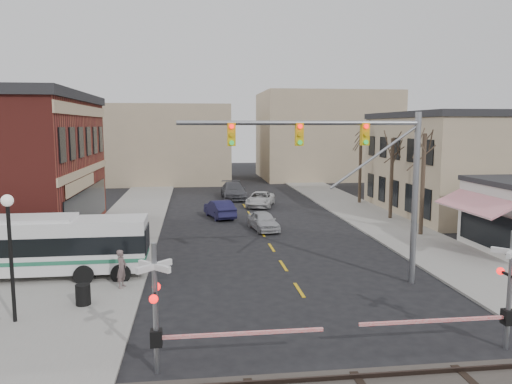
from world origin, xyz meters
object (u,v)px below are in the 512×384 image
Objects in this scene: transit_bus at (27,246)px; pedestrian_far at (94,247)px; rr_crossing_west at (170,309)px; rr_crossing_east at (498,292)px; traffic_signal_mast at (354,161)px; car_b at (220,209)px; pedestrian_near at (122,269)px; street_lamp at (9,233)px; car_d at (233,191)px; car_a at (263,221)px; car_c at (260,199)px; trash_bin at (83,295)px.

transit_bus is 6.24× the size of pedestrian_far.
rr_crossing_east is (10.58, 0.21, 0.00)m from rr_crossing_west.
traffic_signal_mast reaches higher than car_b.
street_lamp is at bearing 152.90° from pedestrian_near.
pedestrian_far is at bearing -112.46° from car_d.
transit_bus is at bearing 82.13° from pedestrian_near.
pedestrian_near reaches higher than car_a.
rr_crossing_west and rr_crossing_east have the same top height.
traffic_signal_mast is 28.99m from car_d.
pedestrian_near is (-9.36, -22.50, 0.32)m from car_c.
car_c is (1.18, 10.40, 0.00)m from car_a.
car_c is at bearing -69.42° from car_d.
rr_crossing_east reaches higher than car_d.
car_a is at bearing 6.27° from pedestrian_far.
rr_crossing_east reaches higher than car_c.
car_a is 0.81× the size of car_c.
car_b is (-5.13, 17.98, -5.07)m from traffic_signal_mast.
car_d is (12.00, 25.55, -0.83)m from transit_bus.
rr_crossing_west is at bearing -86.64° from car_c.
car_c is at bearing 77.35° from rr_crossing_west.
transit_bus is 18.20m from car_b.
pedestrian_far is (-0.71, 6.22, 0.48)m from trash_bin.
traffic_signal_mast is at bearing 11.71° from street_lamp.
rr_crossing_west is at bearing 69.87° from car_b.
car_a is 12.91m from pedestrian_far.
traffic_signal_mast reaches higher than car_d.
transit_bus reaches higher than car_d.
car_b is at bearing 56.47° from transit_bus.
rr_crossing_east is 15.53m from trash_bin.
car_c is at bearing 26.49° from pedestrian_far.
pedestrian_near is (-5.35, -17.30, 0.26)m from car_b.
transit_bus is at bearing -108.63° from car_c.
transit_bus is 3.42m from pedestrian_far.
transit_bus is 28.24m from car_d.
pedestrian_far is at bearing 47.13° from car_b.
street_lamp is 33.17m from car_d.
transit_bus is at bearing 169.41° from traffic_signal_mast.
street_lamp is 29.17m from car_c.
rr_crossing_west is 6.61× the size of trash_bin.
rr_crossing_west reaches higher than pedestrian_near.
car_d is at bearing 99.28° from rr_crossing_east.
transit_bus is 1.98× the size of car_d.
car_c is at bearing 66.61° from trash_bin.
car_d is 28.65m from pedestrian_near.
pedestrian_far is at bearing 79.36° from street_lamp.
street_lamp is 1.09× the size of car_b.
traffic_signal_mast reaches higher than car_a.
rr_crossing_east is at bearing -29.14° from transit_bus.
transit_bus is at bearing 102.47° from street_lamp.
traffic_signal_mast is at bearing 92.16° from car_b.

